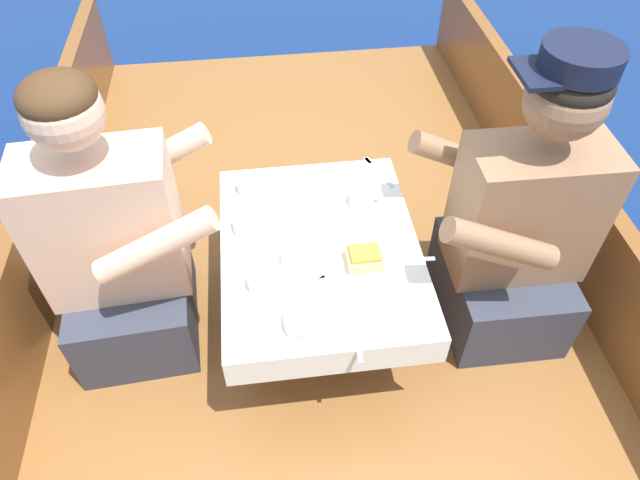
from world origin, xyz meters
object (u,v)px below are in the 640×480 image
(person_port, at_px, (118,251))
(coffee_cup_port, at_px, (262,280))
(coffee_cup_starboard, at_px, (362,197))
(coffee_cup_center, at_px, (248,184))
(sandwich, at_px, (365,258))
(person_starboard, at_px, (517,230))

(person_port, xyz_separation_m, coffee_cup_port, (0.41, -0.19, 0.03))
(coffee_cup_port, xyz_separation_m, coffee_cup_starboard, (0.33, 0.30, 0.00))
(coffee_cup_port, xyz_separation_m, coffee_cup_center, (-0.02, 0.41, 0.00))
(person_port, height_order, sandwich, person_port)
(person_port, xyz_separation_m, sandwich, (0.71, -0.15, 0.03))
(coffee_cup_port, height_order, coffee_cup_starboard, coffee_cup_starboard)
(coffee_cup_center, bearing_deg, sandwich, -49.09)
(coffee_cup_port, bearing_deg, person_starboard, 7.57)
(person_starboard, relative_size, coffee_cup_starboard, 9.60)
(sandwich, distance_m, coffee_cup_port, 0.30)
(person_port, bearing_deg, sandwich, -15.03)
(sandwich, height_order, coffee_cup_starboard, coffee_cup_starboard)
(person_port, bearing_deg, coffee_cup_port, -27.75)
(person_starboard, xyz_separation_m, coffee_cup_starboard, (-0.44, 0.19, 0.01))
(coffee_cup_starboard, height_order, coffee_cup_center, coffee_cup_starboard)
(person_port, xyz_separation_m, coffee_cup_center, (0.39, 0.22, 0.03))
(person_port, xyz_separation_m, person_starboard, (1.19, -0.08, 0.02))
(person_port, distance_m, coffee_cup_port, 0.46)
(coffee_cup_starboard, xyz_separation_m, coffee_cup_center, (-0.36, 0.11, -0.00))
(person_starboard, height_order, coffee_cup_starboard, person_starboard)
(person_starboard, relative_size, coffee_cup_port, 9.76)
(person_port, relative_size, coffee_cup_starboard, 9.29)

